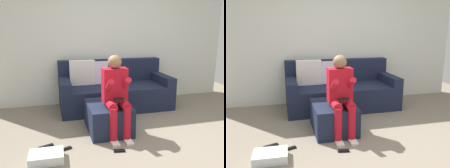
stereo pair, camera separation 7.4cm
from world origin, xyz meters
TOP-DOWN VIEW (x-y plane):
  - ground_plane at (0.00, 0.00)m, footprint 6.82×6.82m
  - wall_back at (0.00, 2.25)m, footprint 5.24×0.10m
  - couch_sectional at (-0.04, 1.79)m, footprint 2.11×0.97m
  - ottoman at (-0.41, 0.70)m, footprint 0.61×0.78m
  - person_seated at (-0.34, 0.52)m, footprint 0.35×0.57m
  - storage_bin at (-1.33, 0.04)m, footprint 0.41×0.30m
  - remote_near_ottoman at (-0.43, 0.03)m, footprint 0.15×0.08m
  - remote_by_storage_bin at (-1.09, 0.26)m, footprint 0.17×0.10m
  - remote_under_side_table at (-1.33, 0.39)m, footprint 0.20×0.11m

SIDE VIEW (x-z plane):
  - ground_plane at x=0.00m, z-range 0.00..0.00m
  - remote_near_ottoman at x=-0.43m, z-range 0.00..0.02m
  - remote_by_storage_bin at x=-1.09m, z-range 0.00..0.02m
  - remote_under_side_table at x=-1.33m, z-range 0.00..0.02m
  - storage_bin at x=-1.33m, z-range 0.00..0.11m
  - ottoman at x=-0.41m, z-range 0.00..0.42m
  - couch_sectional at x=-0.04m, z-range -0.13..0.80m
  - person_seated at x=-0.34m, z-range 0.06..1.23m
  - wall_back at x=0.00m, z-range 0.00..2.69m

